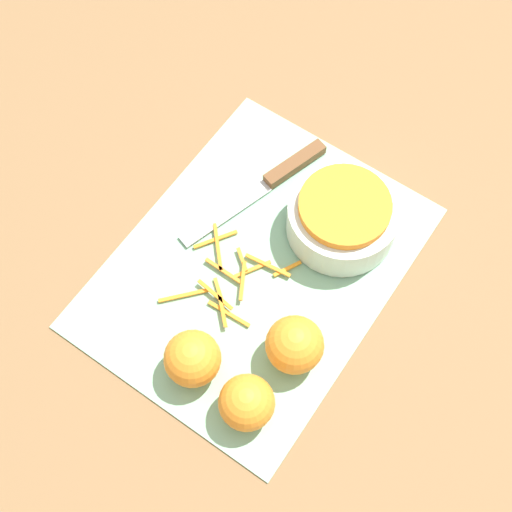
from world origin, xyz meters
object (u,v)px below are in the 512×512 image
orange_back (193,359)px  orange_left (295,345)px  orange_right (247,403)px  bowl_speckled (343,217)px  knife (279,175)px

orange_back → orange_left: bearing=132.5°
orange_left → orange_right: 0.10m
orange_back → bowl_speckled: bearing=170.3°
orange_right → orange_back: orange_back is taller
knife → bowl_speckled: bearing=97.2°
knife → orange_back: size_ratio=3.43×
orange_left → knife: bearing=-142.3°
bowl_speckled → orange_back: orange_back is taller
knife → orange_right: orange_right is taller
bowl_speckled → orange_left: (0.19, 0.05, 0.00)m
bowl_speckled → knife: size_ratio=0.61×
orange_left → bowl_speckled: bearing=-166.2°
bowl_speckled → knife: bowl_speckled is taller
bowl_speckled → orange_back: bearing=-9.7°
knife → orange_right: size_ratio=3.56×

